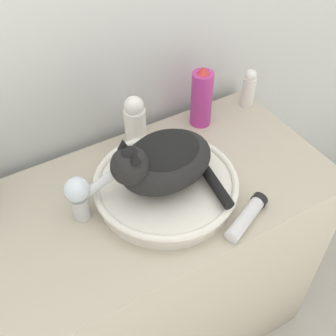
{
  "coord_description": "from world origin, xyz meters",
  "views": [
    {
      "loc": [
        -0.34,
        -0.42,
        1.65
      ],
      "look_at": [
        0.03,
        0.22,
        0.92
      ],
      "focal_mm": 45.0,
      "sensor_mm": 36.0,
      "label": 1
    }
  ],
  "objects_px": {
    "cat": "(162,160)",
    "deodorant_stick": "(249,88)",
    "faucet": "(81,195)",
    "cream_tube": "(247,217)",
    "spray_bottle_trigger": "(202,98)",
    "lotion_bottle_white": "(135,123)"
  },
  "relations": [
    {
      "from": "cat",
      "to": "deodorant_stick",
      "type": "relative_size",
      "value": 2.09
    },
    {
      "from": "faucet",
      "to": "cream_tube",
      "type": "relative_size",
      "value": 0.84
    },
    {
      "from": "spray_bottle_trigger",
      "to": "deodorant_stick",
      "type": "height_order",
      "value": "spray_bottle_trigger"
    },
    {
      "from": "cream_tube",
      "to": "cat",
      "type": "bearing_deg",
      "value": 127.47
    },
    {
      "from": "cat",
      "to": "lotion_bottle_white",
      "type": "relative_size",
      "value": 1.57
    },
    {
      "from": "lotion_bottle_white",
      "to": "cream_tube",
      "type": "bearing_deg",
      "value": -74.75
    },
    {
      "from": "spray_bottle_trigger",
      "to": "cat",
      "type": "bearing_deg",
      "value": -140.85
    },
    {
      "from": "spray_bottle_trigger",
      "to": "lotion_bottle_white",
      "type": "relative_size",
      "value": 1.14
    },
    {
      "from": "cat",
      "to": "deodorant_stick",
      "type": "height_order",
      "value": "cat"
    },
    {
      "from": "lotion_bottle_white",
      "to": "cream_tube",
      "type": "xyz_separation_m",
      "value": [
        0.11,
        -0.39,
        -0.07
      ]
    },
    {
      "from": "faucet",
      "to": "lotion_bottle_white",
      "type": "relative_size",
      "value": 0.75
    },
    {
      "from": "cat",
      "to": "deodorant_stick",
      "type": "xyz_separation_m",
      "value": [
        0.45,
        0.21,
        -0.07
      ]
    },
    {
      "from": "faucet",
      "to": "deodorant_stick",
      "type": "distance_m",
      "value": 0.67
    },
    {
      "from": "spray_bottle_trigger",
      "to": "deodorant_stick",
      "type": "bearing_deg",
      "value": 0.0
    },
    {
      "from": "spray_bottle_trigger",
      "to": "lotion_bottle_white",
      "type": "bearing_deg",
      "value": 180.0
    },
    {
      "from": "faucet",
      "to": "cream_tube",
      "type": "distance_m",
      "value": 0.41
    },
    {
      "from": "lotion_bottle_white",
      "to": "spray_bottle_trigger",
      "type": "bearing_deg",
      "value": -0.0
    },
    {
      "from": "faucet",
      "to": "lotion_bottle_white",
      "type": "height_order",
      "value": "lotion_bottle_white"
    },
    {
      "from": "faucet",
      "to": "cream_tube",
      "type": "xyz_separation_m",
      "value": [
        0.34,
        -0.22,
        -0.06
      ]
    },
    {
      "from": "spray_bottle_trigger",
      "to": "cream_tube",
      "type": "relative_size",
      "value": 1.27
    },
    {
      "from": "faucet",
      "to": "spray_bottle_trigger",
      "type": "xyz_separation_m",
      "value": [
        0.46,
        0.17,
        0.01
      ]
    },
    {
      "from": "spray_bottle_trigger",
      "to": "cream_tube",
      "type": "distance_m",
      "value": 0.42
    }
  ]
}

